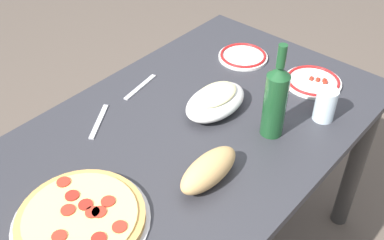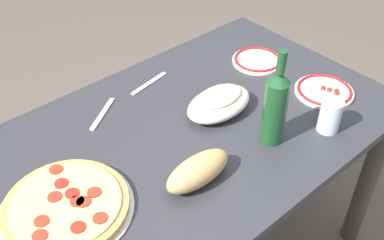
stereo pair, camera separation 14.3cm
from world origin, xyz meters
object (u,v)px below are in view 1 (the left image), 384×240
wine_bottle (275,100)px  side_plate_near (313,81)px  bread_loaf (209,170)px  pepperoni_pizza (81,219)px  baked_pasta_dish (215,100)px  side_plate_far (243,56)px  water_glass (325,105)px  dining_table (192,155)px

wine_bottle → side_plate_near: wine_bottle is taller
wine_bottle → side_plate_near: bearing=-173.6°
wine_bottle → bread_loaf: size_ratio=1.48×
pepperoni_pizza → baked_pasta_dish: size_ratio=1.46×
side_plate_near → side_plate_far: bearing=-84.6°
baked_pasta_dish → water_glass: (-0.20, 0.29, 0.01)m
baked_pasta_dish → bread_loaf: size_ratio=1.14×
wine_bottle → side_plate_far: 0.45m
wine_bottle → bread_loaf: (0.28, -0.02, -0.09)m
dining_table → pepperoni_pizza: (0.46, 0.03, 0.14)m
baked_pasta_dish → water_glass: bearing=123.8°
bread_loaf → baked_pasta_dish: bearing=-144.0°
dining_table → baked_pasta_dish: baked_pasta_dish is taller
wine_bottle → pepperoni_pizza: bearing=-15.4°
water_glass → side_plate_near: water_glass is taller
baked_pasta_dish → wine_bottle: (-0.03, 0.20, 0.09)m
pepperoni_pizza → side_plate_far: pepperoni_pizza is taller
wine_bottle → bread_loaf: 0.30m
pepperoni_pizza → baked_pasta_dish: bearing=-176.4°
water_glass → side_plate_near: bearing=-141.3°
baked_pasta_dish → side_plate_near: baked_pasta_dish is taller
water_glass → pepperoni_pizza: bearing=-18.2°
dining_table → pepperoni_pizza: pepperoni_pizza is taller
baked_pasta_dish → side_plate_far: bearing=-159.7°
dining_table → water_glass: size_ratio=12.10×
dining_table → water_glass: water_glass is taller
pepperoni_pizza → water_glass: water_glass is taller
dining_table → wine_bottle: 0.35m
side_plate_near → wine_bottle: bearing=6.4°
dining_table → side_plate_near: side_plate_near is taller
water_glass → side_plate_far: 0.43m
pepperoni_pizza → bread_loaf: 0.36m
side_plate_near → bread_loaf: bread_loaf is taller
dining_table → baked_pasta_dish: bearing=-178.3°
dining_table → baked_pasta_dish: (-0.12, -0.00, 0.16)m
bread_loaf → wine_bottle: bearing=176.4°
water_glass → bread_loaf: (0.45, -0.11, -0.01)m
water_glass → bread_loaf: water_glass is taller
pepperoni_pizza → wine_bottle: (-0.61, 0.17, 0.11)m
baked_pasta_dish → side_plate_far: (-0.32, -0.12, -0.03)m
side_plate_near → pepperoni_pizza: bearing=-8.1°
dining_table → side_plate_far: bearing=-164.4°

